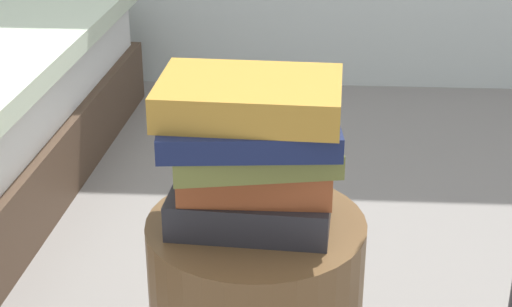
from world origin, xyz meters
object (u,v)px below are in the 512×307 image
Objects in this scene: book_rust at (258,171)px; book_navy at (249,127)px; book_olive at (253,146)px; book_charcoal at (251,207)px; book_ochre at (250,98)px.

book_navy is (-0.01, -0.02, 0.09)m from book_rust.
book_rust is 0.88× the size of book_navy.
book_rust is at bearing 38.68° from book_olive.
book_olive is at bearing 65.51° from book_charcoal.
book_ochre is (-0.01, -0.02, 0.14)m from book_rust.
book_charcoal is 0.06m from book_rust.
book_rust is 0.94× the size of book_olive.
book_ochre reaches higher than book_charcoal.
book_charcoal is 0.15m from book_navy.
book_olive is (0.00, 0.01, 0.11)m from book_charcoal.
book_ochre is at bearing -110.25° from book_charcoal.
book_olive is (-0.01, -0.01, 0.05)m from book_rust.
book_rust reaches higher than book_charcoal.
book_charcoal is 1.01× the size of book_olive.
book_olive is at bearing -131.60° from book_rust.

